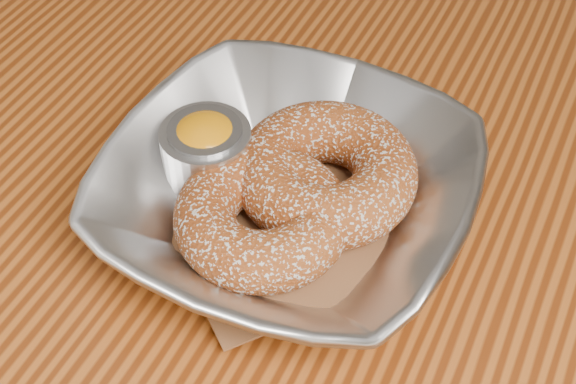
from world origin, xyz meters
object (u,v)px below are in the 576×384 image
at_px(serving_bowl, 288,196).
at_px(ramekin, 207,152).
at_px(donut_back, 326,172).
at_px(donut_front, 262,217).
at_px(table, 191,209).

xyz_separation_m(serving_bowl, ramekin, (-0.06, 0.01, 0.01)).
height_order(donut_back, ramekin, ramekin).
bearing_deg(donut_back, donut_front, -112.42).
bearing_deg(ramekin, donut_back, 14.57).
xyz_separation_m(table, donut_back, (0.13, -0.03, 0.13)).
bearing_deg(serving_bowl, table, 153.92).
relative_size(table, donut_back, 10.64).
xyz_separation_m(table, donut_front, (0.11, -0.08, 0.13)).
distance_m(donut_back, donut_front, 0.05).
distance_m(serving_bowl, ramekin, 0.06).
relative_size(serving_bowl, donut_front, 2.10).
bearing_deg(donut_back, serving_bowl, -119.25).
height_order(table, ramekin, ramekin).
distance_m(donut_back, ramekin, 0.08).
relative_size(table, ramekin, 21.27).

